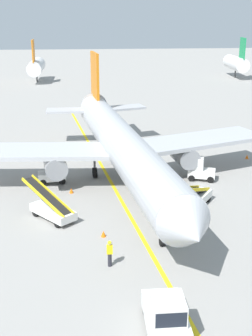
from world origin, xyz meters
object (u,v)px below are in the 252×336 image
at_px(baggage_tug_by_cargo_door, 53,173).
at_px(belt_loader_aft_hold, 52,209).
at_px(airliner, 122,145).
at_px(safety_cone_nose_left, 176,230).
at_px(ground_crew_marshaller, 110,253).
at_px(baggage_tug_near_wing, 200,170).
at_px(safety_cone_tail_area, 71,191).
at_px(pushback_tug, 166,315).
at_px(ground_crew_wing_walker, 168,227).
at_px(safety_cone_wingtip_right, 103,234).
at_px(belt_loader_forward_hold, 194,197).
at_px(safety_cone_wingtip_left, 247,157).

height_order(baggage_tug_by_cargo_door, belt_loader_aft_hold, belt_loader_aft_hold).
bearing_deg(airliner, baggage_tug_by_cargo_door, 178.57).
height_order(belt_loader_aft_hold, safety_cone_nose_left, belt_loader_aft_hold).
distance_m(ground_crew_marshaller, safety_cone_nose_left, 6.16).
xyz_separation_m(belt_loader_aft_hold, ground_crew_marshaller, (3.90, -6.91, 0.13)).
relative_size(baggage_tug_near_wing, belt_loader_aft_hold, 0.58).
bearing_deg(safety_cone_tail_area, pushback_tug, -74.36).
height_order(baggage_tug_near_wing, belt_loader_aft_hold, belt_loader_aft_hold).
bearing_deg(ground_crew_wing_walker, baggage_tug_near_wing, 66.06).
bearing_deg(airliner, baggage_tug_near_wing, -1.95).
xyz_separation_m(pushback_tug, safety_cone_wingtip_right, (-2.60, 9.91, -0.77)).
bearing_deg(airliner, safety_cone_wingtip_right, -101.19).
bearing_deg(baggage_tug_by_cargo_door, pushback_tug, -72.04).
distance_m(belt_loader_aft_hold, ground_crew_marshaller, 7.93).
relative_size(baggage_tug_by_cargo_door, safety_cone_wingtip_right, 5.81).
bearing_deg(belt_loader_aft_hold, belt_loader_forward_hold, 6.38).
bearing_deg(safety_cone_wingtip_left, safety_cone_tail_area, -156.65).
bearing_deg(belt_loader_aft_hold, ground_crew_wing_walker, -26.17).
bearing_deg(baggage_tug_near_wing, ground_crew_wing_walker, -113.94).
bearing_deg(safety_cone_tail_area, belt_loader_aft_hold, -104.82).
relative_size(belt_loader_forward_hold, safety_cone_nose_left, 10.92).
height_order(pushback_tug, baggage_tug_near_wing, pushback_tug).
bearing_deg(belt_loader_forward_hold, safety_cone_wingtip_right, -148.95).
bearing_deg(baggage_tug_near_wing, belt_loader_forward_hold, -107.81).
bearing_deg(belt_loader_forward_hold, belt_loader_aft_hold, -173.62).
bearing_deg(ground_crew_marshaller, baggage_tug_near_wing, 57.34).
bearing_deg(ground_crew_marshaller, safety_cone_nose_left, 38.66).
bearing_deg(baggage_tug_near_wing, ground_crew_marshaller, -122.66).
relative_size(airliner, safety_cone_tail_area, 80.20).
xyz_separation_m(belt_loader_forward_hold, safety_cone_wingtip_right, (-7.28, -4.38, -0.56)).
xyz_separation_m(belt_loader_aft_hold, ground_crew_wing_walker, (7.96, -3.91, 0.13)).
height_order(baggage_tug_by_cargo_door, safety_cone_nose_left, baggage_tug_by_cargo_door).
relative_size(safety_cone_nose_left, safety_cone_wingtip_left, 1.00).
distance_m(belt_loader_aft_hold, safety_cone_wingtip_right, 4.87).
relative_size(belt_loader_aft_hold, ground_crew_wing_walker, 2.70).
xyz_separation_m(ground_crew_marshaller, safety_cone_wingtip_left, (15.19, 19.38, -0.69)).
xyz_separation_m(baggage_tug_near_wing, belt_loader_forward_hold, (-1.83, -5.71, -0.15)).
relative_size(airliner, safety_cone_wingtip_right, 80.20).
relative_size(airliner, baggage_tug_near_wing, 13.16).
xyz_separation_m(baggage_tug_near_wing, belt_loader_aft_hold, (-12.77, -6.93, -0.15)).
relative_size(belt_loader_forward_hold, safety_cone_wingtip_right, 10.92).
xyz_separation_m(belt_loader_forward_hold, ground_crew_marshaller, (-7.04, -8.13, 0.13)).
distance_m(airliner, safety_cone_wingtip_right, 11.01).
bearing_deg(belt_loader_forward_hold, ground_crew_marshaller, -130.88).
bearing_deg(safety_cone_wingtip_right, belt_loader_aft_hold, 139.21).
height_order(belt_loader_aft_hold, safety_cone_wingtip_right, belt_loader_aft_hold).
height_order(pushback_tug, safety_cone_tail_area, pushback_tug).
bearing_deg(belt_loader_aft_hold, safety_cone_wingtip_right, -40.79).
relative_size(safety_cone_wingtip_left, safety_cone_wingtip_right, 1.00).
bearing_deg(belt_loader_forward_hold, safety_cone_tail_area, 159.81).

